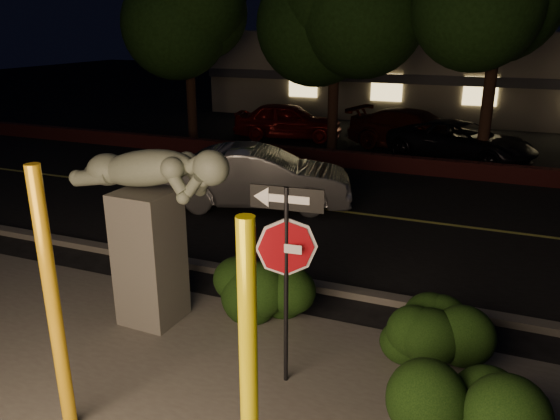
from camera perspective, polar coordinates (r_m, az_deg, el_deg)
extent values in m
plane|color=black|center=(15.94, 10.69, 2.89)|extent=(90.00, 90.00, 0.00)
cube|color=black|center=(13.13, 8.03, -0.38)|extent=(80.00, 8.00, 0.01)
cube|color=#B6B649|center=(13.13, 8.03, -0.32)|extent=(80.00, 0.12, 0.00)
cube|color=#4C4944|center=(9.47, 1.85, -7.63)|extent=(80.00, 0.25, 0.12)
cube|color=#4E1919|center=(17.11, 11.63, 4.79)|extent=(40.00, 0.35, 0.50)
cube|color=black|center=(22.67, 14.33, 7.35)|extent=(40.00, 12.00, 0.01)
cube|color=gray|center=(30.30, 16.89, 13.69)|extent=(22.00, 10.00, 4.00)
cube|color=#333338|center=(25.25, 15.68, 12.94)|extent=(22.00, 0.20, 0.40)
cube|color=#FFD87F|center=(26.69, 2.43, 13.01)|extent=(1.40, 0.08, 1.20)
cube|color=#FFD87F|center=(25.64, 11.08, 12.45)|extent=(1.40, 0.08, 1.20)
cube|color=#FFD87F|center=(25.19, 20.21, 11.56)|extent=(1.40, 0.08, 1.20)
cylinder|color=black|center=(21.24, -9.28, 12.05)|extent=(0.36, 0.36, 3.75)
cylinder|color=black|center=(19.18, 5.60, 12.26)|extent=(0.36, 0.36, 4.25)
cylinder|color=black|center=(18.03, 20.87, 10.33)|extent=(0.36, 0.36, 4.00)
cylinder|color=yellow|center=(6.15, -22.59, -9.39)|extent=(0.15, 0.15, 3.03)
cylinder|color=yellow|center=(4.62, -3.25, -18.29)|extent=(0.15, 0.15, 2.97)
cylinder|color=black|center=(6.56, 0.64, -8.37)|extent=(0.05, 0.05, 2.56)
cube|color=white|center=(6.33, 0.66, -3.95)|extent=(0.38, 0.06, 0.11)
cube|color=black|center=(6.13, 0.68, 1.17)|extent=(0.87, 0.09, 0.27)
cube|color=white|center=(6.13, 0.68, 1.17)|extent=(0.55, 0.06, 0.11)
cube|color=#4C4944|center=(8.28, -13.44, -4.87)|extent=(0.83, 0.83, 2.05)
sphere|color=gray|center=(7.19, -7.22, 4.39)|extent=(0.48, 0.48, 0.48)
ellipsoid|color=black|center=(8.38, -3.08, -7.77)|extent=(2.07, 1.03, 1.06)
ellipsoid|color=black|center=(7.59, 14.98, -11.33)|extent=(1.74, 1.05, 1.09)
ellipsoid|color=black|center=(6.47, 18.69, -18.07)|extent=(1.47, 0.96, 0.99)
imported|color=#A3A3A8|center=(13.34, -2.27, 3.41)|extent=(4.76, 2.88, 1.48)
imported|color=maroon|center=(21.64, 0.86, 9.30)|extent=(4.42, 2.43, 1.43)
imported|color=#3E110A|center=(20.21, 13.98, 8.07)|extent=(5.23, 3.13, 1.42)
imported|color=black|center=(18.90, 18.41, 6.78)|extent=(5.16, 3.64, 1.31)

